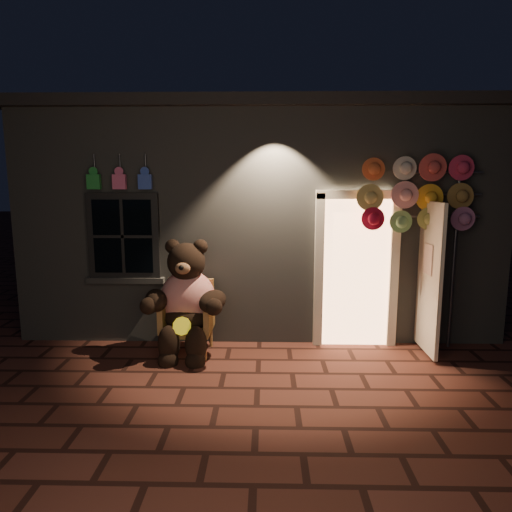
{
  "coord_description": "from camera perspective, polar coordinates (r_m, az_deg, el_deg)",
  "views": [
    {
      "loc": [
        0.09,
        -4.83,
        2.31
      ],
      "look_at": [
        -0.04,
        1.0,
        1.35
      ],
      "focal_mm": 32.0,
      "sensor_mm": 36.0,
      "label": 1
    }
  ],
  "objects": [
    {
      "name": "hat_rack",
      "position": [
        6.43,
        19.68,
        7.0
      ],
      "size": [
        1.62,
        0.22,
        2.64
      ],
      "color": "#59595E",
      "rests_on": "ground"
    },
    {
      "name": "shop_building",
      "position": [
        8.84,
        0.7,
        5.62
      ],
      "size": [
        7.3,
        5.95,
        3.51
      ],
      "color": "slate",
      "rests_on": "ground"
    },
    {
      "name": "teddy_bear",
      "position": [
        6.15,
        -8.69,
        -5.64
      ],
      "size": [
        1.19,
        0.93,
        1.63
      ],
      "rotation": [
        0.0,
        0.0,
        -0.03
      ],
      "color": "red",
      "rests_on": "ground"
    },
    {
      "name": "wicker_armchair",
      "position": [
        6.33,
        -8.42,
        -7.5
      ],
      "size": [
        0.69,
        0.63,
        0.97
      ],
      "rotation": [
        0.0,
        0.0,
        -0.03
      ],
      "color": "#AE7543",
      "rests_on": "ground"
    },
    {
      "name": "ground",
      "position": [
        5.36,
        0.17,
        -16.21
      ],
      "size": [
        60.0,
        60.0,
        0.0
      ],
      "primitive_type": "plane",
      "color": "#5A2C22",
      "rests_on": "ground"
    }
  ]
}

